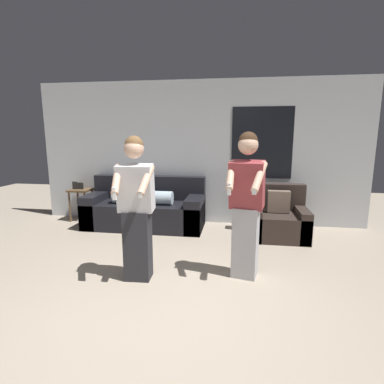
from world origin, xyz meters
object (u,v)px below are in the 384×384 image
Objects in this scene: armchair at (278,219)px; couch at (146,209)px; person_right at (246,204)px; person_left at (136,208)px; side_table at (81,195)px.

couch is at bearing 174.68° from armchair.
couch is at bearing 134.94° from person_right.
person_right is at bearing -45.06° from couch.
couch is 1.29× the size of person_left.
armchair is at bearing -5.32° from couch.
person_right reaches higher than couch.
person_right is at bearing -110.36° from armchair.
side_table is 3.80m from person_right.
person_right reaches higher than person_left.
side_table is at bearing 147.77° from person_right.
side_table is (-3.78, 0.44, 0.22)m from armchair.
side_table is 0.47× the size of person_left.
side_table is at bearing 170.99° from couch.
person_left reaches higher than side_table.
person_right is at bearing 11.05° from person_left.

